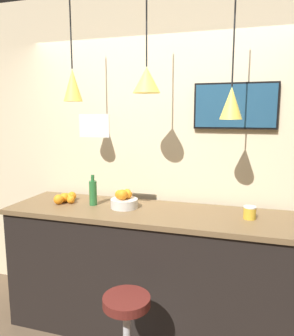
% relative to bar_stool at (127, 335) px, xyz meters
% --- Properties ---
extents(back_wall, '(8.00, 0.06, 2.90)m').
position_rel_bar_stool_xyz_m(back_wall, '(-0.07, 1.11, 1.05)').
color(back_wall, beige).
rests_on(back_wall, ground_plane).
extents(service_counter, '(2.34, 0.67, 1.04)m').
position_rel_bar_stool_xyz_m(service_counter, '(-0.07, 0.66, 0.12)').
color(service_counter, black).
rests_on(service_counter, ground_plane).
extents(bar_stool, '(0.42, 0.42, 0.67)m').
position_rel_bar_stool_xyz_m(bar_stool, '(0.00, 0.00, 0.00)').
color(bar_stool, '#B7B7BC').
rests_on(bar_stool, ground_plane).
extents(fruit_bowl, '(0.23, 0.23, 0.16)m').
position_rel_bar_stool_xyz_m(fruit_bowl, '(-0.27, 0.68, 0.71)').
color(fruit_bowl, beige).
rests_on(fruit_bowl, service_counter).
extents(orange_pile, '(0.17, 0.24, 0.09)m').
position_rel_bar_stool_xyz_m(orange_pile, '(-0.83, 0.69, 0.68)').
color(orange_pile, orange).
rests_on(orange_pile, service_counter).
extents(juice_bottle, '(0.07, 0.07, 0.26)m').
position_rel_bar_stool_xyz_m(juice_bottle, '(-0.56, 0.68, 0.76)').
color(juice_bottle, '#286B33').
rests_on(juice_bottle, service_counter).
extents(spread_jar, '(0.09, 0.09, 0.10)m').
position_rel_bar_stool_xyz_m(spread_jar, '(0.73, 0.68, 0.69)').
color(spread_jar, gold).
rests_on(spread_jar, service_counter).
extents(pendant_lamp_left, '(0.16, 0.16, 0.88)m').
position_rel_bar_stool_xyz_m(pendant_lamp_left, '(-0.70, 0.65, 1.65)').
color(pendant_lamp_left, black).
extents(pendant_lamp_middle, '(0.21, 0.21, 0.82)m').
position_rel_bar_stool_xyz_m(pendant_lamp_middle, '(-0.07, 0.65, 1.68)').
color(pendant_lamp_middle, black).
extents(pendant_lamp_right, '(0.16, 0.16, 1.02)m').
position_rel_bar_stool_xyz_m(pendant_lamp_right, '(0.56, 0.65, 1.50)').
color(pendant_lamp_right, black).
extents(mounted_tv, '(0.68, 0.04, 0.38)m').
position_rel_bar_stool_xyz_m(mounted_tv, '(0.58, 1.06, 1.48)').
color(mounted_tv, black).
extents(hanging_menu_board, '(0.24, 0.01, 0.17)m').
position_rel_bar_stool_xyz_m(hanging_menu_board, '(-0.39, 0.40, 1.33)').
color(hanging_menu_board, white).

